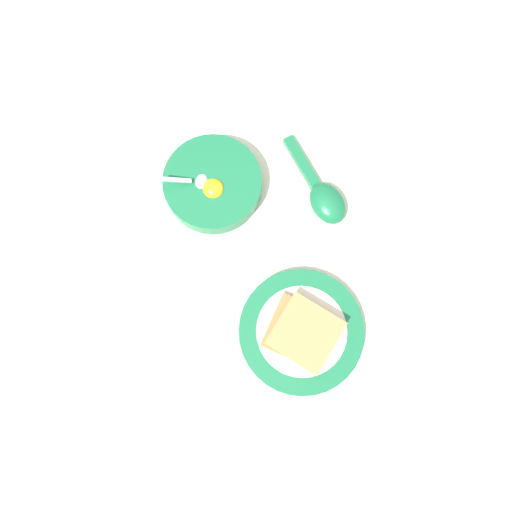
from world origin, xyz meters
TOP-DOWN VIEW (x-y plane):
  - ground_plane at (0.00, 0.00)m, footprint 3.00×3.00m
  - egg_bowl at (-0.04, -0.04)m, footprint 0.16×0.16m
  - toast_plate at (0.16, 0.16)m, footprint 0.20×0.20m
  - toast_sandwich at (0.17, 0.16)m, footprint 0.12×0.13m
  - soup_spoon at (-0.06, 0.15)m, footprint 0.16×0.14m

SIDE VIEW (x-z plane):
  - ground_plane at x=0.00m, z-range 0.00..0.00m
  - toast_plate at x=0.16m, z-range 0.00..0.02m
  - soup_spoon at x=-0.06m, z-range 0.00..0.03m
  - egg_bowl at x=-0.04m, z-range -0.01..0.06m
  - toast_sandwich at x=0.17m, z-range 0.02..0.04m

